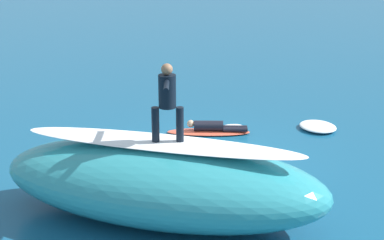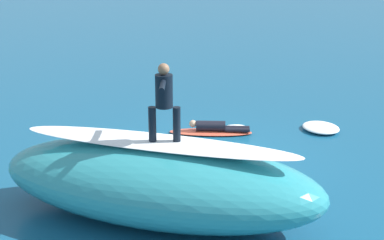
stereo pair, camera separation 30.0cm
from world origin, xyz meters
name	(u,v)px [view 1 (the left image)]	position (x,y,z in m)	size (l,w,h in m)	color
ground_plane	(204,160)	(0.00, 0.00, 0.00)	(120.00, 120.00, 0.00)	#145175
wave_crest	(162,182)	(0.68, 2.87, 0.74)	(6.21, 2.48, 1.49)	teal
wave_foam_lip	(161,143)	(0.68, 2.87, 1.53)	(5.28, 0.87, 0.08)	white
surfboard_riding	(168,144)	(0.56, 2.89, 1.52)	(2.09, 0.55, 0.07)	#E0563D
surfer_riding	(167,97)	(0.56, 2.89, 2.40)	(0.57, 1.37, 1.44)	black
surfboard_paddling	(208,132)	(-0.06, -1.78, 0.04)	(2.17, 0.57, 0.08)	#E0563D
surfer_paddling	(213,126)	(-0.18, -1.78, 0.20)	(1.58, 0.32, 0.28)	black
foam_patch_near	(231,128)	(-0.66, -2.08, 0.06)	(0.72, 0.45, 0.12)	white
foam_patch_mid	(166,141)	(0.98, -0.96, 0.08)	(0.87, 0.75, 0.15)	white
foam_patch_far	(318,126)	(-2.98, -2.25, 0.08)	(1.05, 0.91, 0.16)	white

